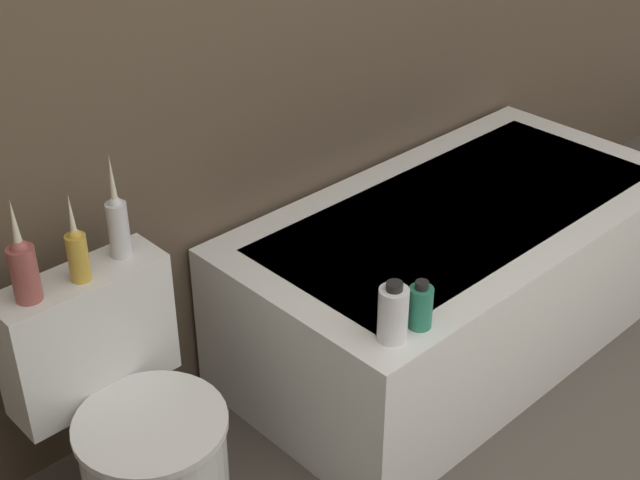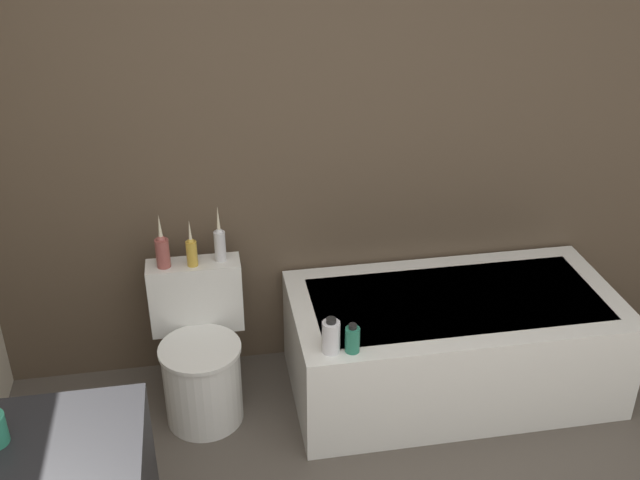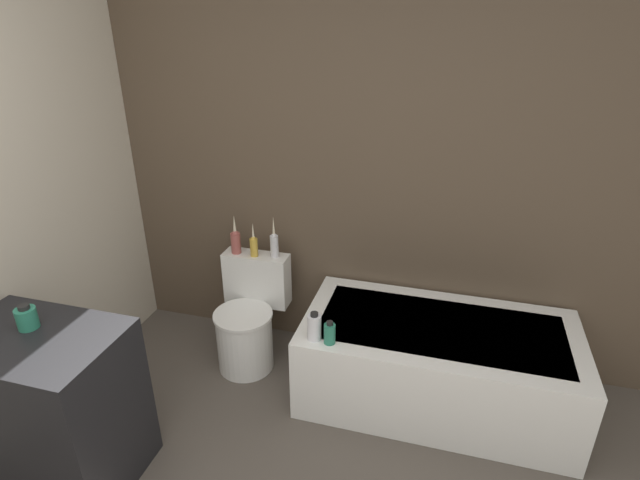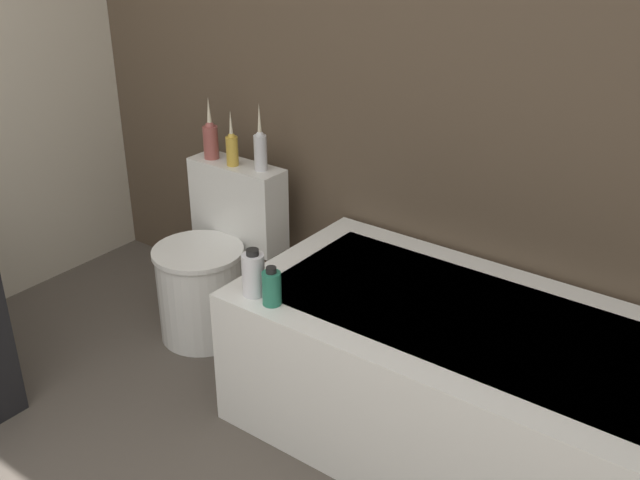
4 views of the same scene
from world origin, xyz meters
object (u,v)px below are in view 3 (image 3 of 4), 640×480
at_px(toilet, 249,321).
at_px(shampoo_bottle_tall, 314,327).
at_px(vase_silver, 254,245).
at_px(shampoo_bottle_short, 330,333).
at_px(vase_gold, 236,241).
at_px(bathtub, 436,363).
at_px(vase_bronze, 274,244).
at_px(soap_bottle_glass, 27,318).

height_order(toilet, shampoo_bottle_tall, toilet).
bearing_deg(vase_silver, shampoo_bottle_short, -39.11).
bearing_deg(shampoo_bottle_short, shampoo_bottle_tall, 171.70).
bearing_deg(toilet, vase_gold, 127.77).
relative_size(vase_silver, shampoo_bottle_short, 1.71).
xyz_separation_m(shampoo_bottle_tall, shampoo_bottle_short, (0.09, -0.01, -0.02)).
relative_size(vase_silver, shampoo_bottle_tall, 1.38).
bearing_deg(vase_gold, bathtub, -9.25).
distance_m(bathtub, vase_bronze, 1.23).
relative_size(soap_bottle_glass, vase_silver, 0.52).
height_order(toilet, vase_bronze, vase_bronze).
distance_m(vase_silver, shampoo_bottle_tall, 0.78).
height_order(vase_silver, shampoo_bottle_short, vase_silver).
bearing_deg(shampoo_bottle_tall, bathtub, 24.53).
bearing_deg(toilet, bathtub, -2.38).
distance_m(toilet, soap_bottle_glass, 1.34).
relative_size(toilet, shampoo_bottle_tall, 4.22).
distance_m(bathtub, vase_gold, 1.47).
height_order(toilet, soap_bottle_glass, soap_bottle_glass).
distance_m(toilet, vase_silver, 0.51).
bearing_deg(soap_bottle_glass, vase_silver, 62.84).
xyz_separation_m(toilet, vase_gold, (-0.13, 0.17, 0.49)).
bearing_deg(vase_silver, soap_bottle_glass, -117.16).
relative_size(shampoo_bottle_tall, shampoo_bottle_short, 1.23).
distance_m(vase_silver, shampoo_bottle_short, 0.86).
height_order(soap_bottle_glass, shampoo_bottle_short, soap_bottle_glass).
bearing_deg(shampoo_bottle_short, vase_bronze, 132.99).
xyz_separation_m(vase_gold, shampoo_bottle_tall, (0.69, -0.52, -0.20)).
relative_size(bathtub, vase_silver, 6.74).
xyz_separation_m(toilet, shampoo_bottle_tall, (0.56, -0.35, 0.29)).
bearing_deg(vase_silver, vase_gold, 175.44).
distance_m(shampoo_bottle_tall, shampoo_bottle_short, 0.09).
bearing_deg(vase_bronze, shampoo_bottle_short, -47.01).
height_order(bathtub, vase_bronze, vase_bronze).
bearing_deg(bathtub, vase_gold, 170.75).
height_order(soap_bottle_glass, vase_gold, vase_gold).
height_order(vase_bronze, shampoo_bottle_tall, vase_bronze).
bearing_deg(shampoo_bottle_short, soap_bottle_glass, -151.91).
xyz_separation_m(vase_silver, vase_bronze, (0.13, 0.03, 0.01)).
bearing_deg(vase_gold, vase_silver, -4.56).
height_order(vase_gold, shampoo_bottle_tall, vase_gold).
relative_size(bathtub, vase_bronze, 5.60).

